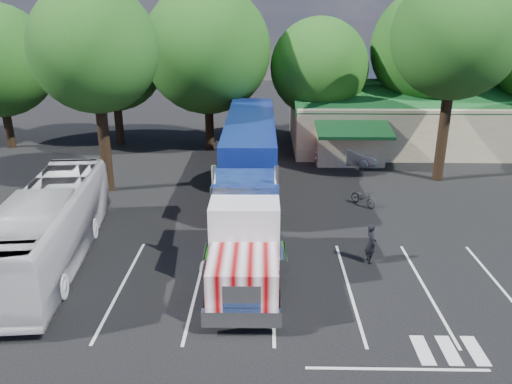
{
  "coord_description": "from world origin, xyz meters",
  "views": [
    {
      "loc": [
        -0.35,
        -24.33,
        10.99
      ],
      "look_at": [
        -0.83,
        0.25,
        2.0
      ],
      "focal_mm": 35.0,
      "sensor_mm": 36.0,
      "label": 1
    }
  ],
  "objects_px": {
    "woman": "(371,243)",
    "bicycle": "(363,198)",
    "semi_truck": "(249,161)",
    "silver_sedan": "(346,155)",
    "tour_bus": "(49,227)"
  },
  "relations": [
    {
      "from": "woman",
      "to": "bicycle",
      "type": "xyz_separation_m",
      "value": [
        1.0,
        7.16,
        -0.46
      ]
    },
    {
      "from": "semi_truck",
      "to": "bicycle",
      "type": "xyz_separation_m",
      "value": [
        6.78,
        0.16,
        -2.28
      ]
    },
    {
      "from": "woman",
      "to": "bicycle",
      "type": "bearing_deg",
      "value": -17.95
    },
    {
      "from": "woman",
      "to": "silver_sedan",
      "type": "distance_m",
      "value": 15.5
    },
    {
      "from": "semi_truck",
      "to": "silver_sedan",
      "type": "relative_size",
      "value": 5.2
    },
    {
      "from": "tour_bus",
      "to": "bicycle",
      "type": "bearing_deg",
      "value": 19.21
    },
    {
      "from": "bicycle",
      "to": "semi_truck",
      "type": "bearing_deg",
      "value": 144.08
    },
    {
      "from": "semi_truck",
      "to": "bicycle",
      "type": "height_order",
      "value": "semi_truck"
    },
    {
      "from": "silver_sedan",
      "to": "semi_truck",
      "type": "bearing_deg",
      "value": 150.27
    },
    {
      "from": "woman",
      "to": "bicycle",
      "type": "relative_size",
      "value": 1.02
    },
    {
      "from": "bicycle",
      "to": "tour_bus",
      "type": "bearing_deg",
      "value": 168.0
    },
    {
      "from": "bicycle",
      "to": "woman",
      "type": "bearing_deg",
      "value": -135.21
    },
    {
      "from": "semi_truck",
      "to": "woman",
      "type": "distance_m",
      "value": 9.26
    },
    {
      "from": "semi_truck",
      "to": "woman",
      "type": "relative_size",
      "value": 12.29
    },
    {
      "from": "silver_sedan",
      "to": "tour_bus",
      "type": "bearing_deg",
      "value": 144.45
    }
  ]
}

